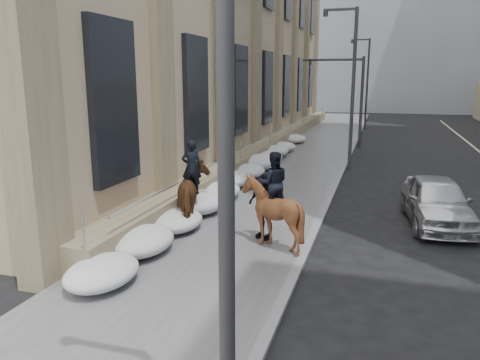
% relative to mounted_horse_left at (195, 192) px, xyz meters
% --- Properties ---
extents(ground, '(140.00, 140.00, 0.00)m').
position_rel_mounted_horse_left_xyz_m(ground, '(1.12, -2.82, -1.16)').
color(ground, black).
rests_on(ground, ground).
extents(sidewalk, '(5.00, 80.00, 0.12)m').
position_rel_mounted_horse_left_xyz_m(sidewalk, '(1.12, 7.18, -1.10)').
color(sidewalk, '#4F4F52').
rests_on(sidewalk, ground).
extents(curb, '(0.24, 80.00, 0.12)m').
position_rel_mounted_horse_left_xyz_m(curb, '(3.74, 7.18, -1.10)').
color(curb, slate).
rests_on(curb, ground).
extents(limestone_building, '(6.10, 44.00, 18.00)m').
position_rel_mounted_horse_left_xyz_m(limestone_building, '(-4.14, 17.14, 7.74)').
color(limestone_building, '#9B8465').
rests_on(limestone_building, ground).
extents(bg_building_mid, '(30.00, 12.00, 28.00)m').
position_rel_mounted_horse_left_xyz_m(bg_building_mid, '(5.12, 57.18, 12.84)').
color(bg_building_mid, slate).
rests_on(bg_building_mid, ground).
extents(bg_building_far, '(24.00, 12.00, 20.00)m').
position_rel_mounted_horse_left_xyz_m(bg_building_far, '(-4.88, 69.18, 8.84)').
color(bg_building_far, gray).
rests_on(bg_building_far, ground).
extents(streetlight_near, '(1.71, 0.24, 8.00)m').
position_rel_mounted_horse_left_xyz_m(streetlight_near, '(3.86, -8.82, 3.42)').
color(streetlight_near, '#2D2D30').
rests_on(streetlight_near, ground).
extents(streetlight_mid, '(1.71, 0.24, 8.00)m').
position_rel_mounted_horse_left_xyz_m(streetlight_mid, '(3.86, 11.18, 3.42)').
color(streetlight_mid, '#2D2D30').
rests_on(streetlight_mid, ground).
extents(streetlight_far, '(1.71, 0.24, 8.00)m').
position_rel_mounted_horse_left_xyz_m(streetlight_far, '(3.86, 31.18, 3.42)').
color(streetlight_far, '#2D2D30').
rests_on(streetlight_far, ground).
extents(traffic_signal, '(4.10, 0.22, 6.00)m').
position_rel_mounted_horse_left_xyz_m(traffic_signal, '(3.20, 19.18, 2.84)').
color(traffic_signal, '#2D2D30').
rests_on(traffic_signal, ground).
extents(snow_bank, '(1.70, 18.10, 0.76)m').
position_rel_mounted_horse_left_xyz_m(snow_bank, '(-0.30, 5.29, -0.69)').
color(snow_bank, '#BABCC0').
rests_on(snow_bank, sidewalk).
extents(mounted_horse_left, '(1.82, 2.52, 2.63)m').
position_rel_mounted_horse_left_xyz_m(mounted_horse_left, '(0.00, 0.00, 0.00)').
color(mounted_horse_left, '#422714').
rests_on(mounted_horse_left, sidewalk).
extents(mounted_horse_right, '(2.06, 2.17, 2.63)m').
position_rel_mounted_horse_left_xyz_m(mounted_horse_right, '(2.79, -1.30, 0.05)').
color(mounted_horse_right, '#472714').
rests_on(mounted_horse_right, sidewalk).
extents(pedestrian, '(1.22, 0.87, 1.92)m').
position_rel_mounted_horse_left_xyz_m(pedestrian, '(2.45, -0.71, -0.08)').
color(pedestrian, black).
rests_on(pedestrian, sidewalk).
extents(car_silver, '(2.27, 4.74, 1.56)m').
position_rel_mounted_horse_left_xyz_m(car_silver, '(7.37, 2.50, -0.38)').
color(car_silver, '#B6B9BF').
rests_on(car_silver, ground).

